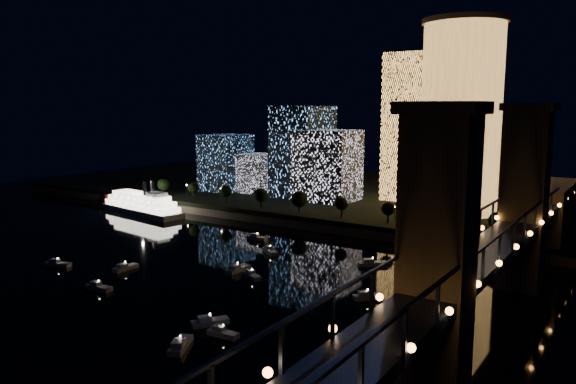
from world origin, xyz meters
name	(u,v)px	position (x,y,z in m)	size (l,w,h in m)	color
ground	(217,295)	(0.00, 0.00, 0.00)	(520.00, 520.00, 0.00)	black
far_bank	(428,201)	(0.00, 160.00, 2.50)	(420.00, 160.00, 5.00)	black
seawall	(357,232)	(0.00, 82.00, 1.50)	(420.00, 6.00, 3.00)	#6B5E4C
tower_cylindrical	(461,117)	(24.84, 125.38, 44.56)	(34.00, 34.00, 78.88)	#FFAE51
tower_rectangular	(411,127)	(-4.17, 145.31, 39.15)	(21.47, 21.47, 68.30)	#FFAE51
midrise_blocks	(289,160)	(-59.08, 123.87, 22.75)	(84.70, 32.82, 44.23)	white
truss_bridge	(474,272)	(65.00, 3.72, 16.25)	(13.00, 266.00, 50.00)	#18244D
riverboat	(139,204)	(-105.60, 67.67, 4.13)	(54.48, 18.71, 16.11)	silver
motorboats	(238,282)	(-0.40, 9.39, 0.81)	(120.10, 90.60, 2.78)	silver
esplanade_trees	(305,200)	(-27.07, 88.00, 10.47)	(166.04, 6.92, 8.96)	black
street_lamps	(299,200)	(-34.00, 94.00, 9.02)	(132.70, 0.70, 5.65)	black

